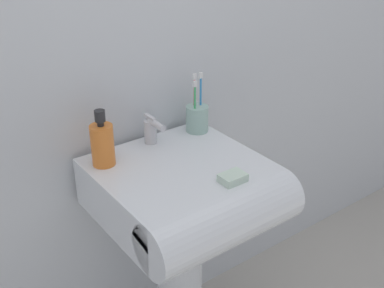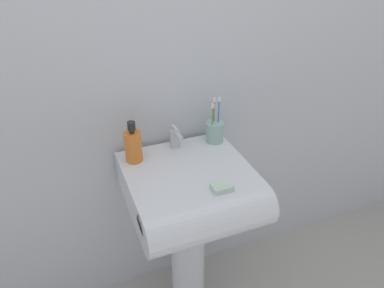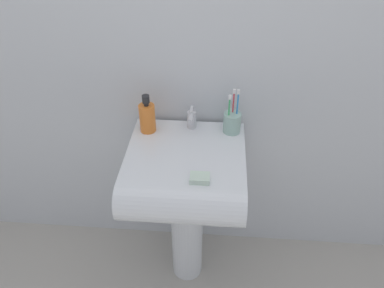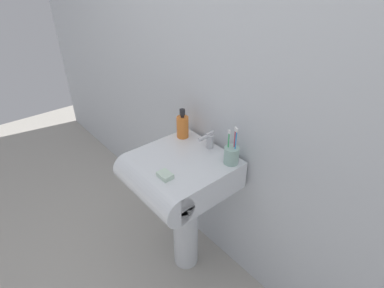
% 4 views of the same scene
% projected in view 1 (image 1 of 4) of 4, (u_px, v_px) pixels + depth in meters
% --- Properties ---
extents(wall_back, '(5.00, 0.05, 2.40)m').
position_uv_depth(wall_back, '(128.00, 30.00, 1.51)').
color(wall_back, silver).
rests_on(wall_back, ground).
extents(sink_pedestal, '(0.16, 0.16, 0.68)m').
position_uv_depth(sink_pedestal, '(180.00, 286.00, 1.71)').
color(sink_pedestal, white).
rests_on(sink_pedestal, ground).
extents(sink_basin, '(0.50, 0.53, 0.16)m').
position_uv_depth(sink_basin, '(189.00, 195.00, 1.48)').
color(sink_basin, white).
rests_on(sink_basin, sink_pedestal).
extents(faucet, '(0.04, 0.11, 0.10)m').
position_uv_depth(faucet, '(152.00, 130.00, 1.59)').
color(faucet, silver).
rests_on(faucet, sink_basin).
extents(toothbrush_cup, '(0.08, 0.08, 0.21)m').
position_uv_depth(toothbrush_cup, '(197.00, 118.00, 1.68)').
color(toothbrush_cup, '#99BFB2').
rests_on(toothbrush_cup, sink_basin).
extents(soap_bottle, '(0.07, 0.07, 0.18)m').
position_uv_depth(soap_bottle, '(102.00, 144.00, 1.45)').
color(soap_bottle, orange).
rests_on(soap_bottle, sink_basin).
extents(bar_soap, '(0.08, 0.06, 0.02)m').
position_uv_depth(bar_soap, '(233.00, 178.00, 1.39)').
color(bar_soap, silver).
rests_on(bar_soap, sink_basin).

